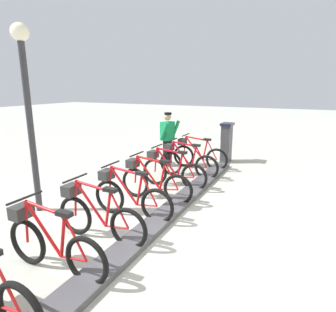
# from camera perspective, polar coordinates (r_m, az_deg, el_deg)

# --- Properties ---
(ground_plane) EXTENTS (60.00, 60.00, 0.00)m
(ground_plane) POSITION_cam_1_polar(r_m,az_deg,el_deg) (5.23, -3.29, -14.26)
(ground_plane) COLOR #ADAFA3
(dock_rail_base) EXTENTS (0.44, 9.22, 0.10)m
(dock_rail_base) POSITION_cam_1_polar(r_m,az_deg,el_deg) (5.21, -3.30, -13.78)
(dock_rail_base) COLOR #47474C
(dock_rail_base) RESTS_ON ground
(payment_kiosk) EXTENTS (0.36, 0.52, 1.28)m
(payment_kiosk) POSITION_cam_1_polar(r_m,az_deg,el_deg) (9.65, 11.40, 2.75)
(payment_kiosk) COLOR #38383D
(payment_kiosk) RESTS_ON ground
(bike_docked_0) EXTENTS (1.72, 0.54, 1.02)m
(bike_docked_0) POSITION_cam_1_polar(r_m,az_deg,el_deg) (8.78, 5.81, 0.30)
(bike_docked_0) COLOR black
(bike_docked_0) RESTS_ON ground
(bike_docked_1) EXTENTS (1.72, 0.54, 1.02)m
(bike_docked_1) POSITION_cam_1_polar(r_m,az_deg,el_deg) (7.93, 3.49, -1.11)
(bike_docked_1) COLOR black
(bike_docked_1) RESTS_ON ground
(bike_docked_2) EXTENTS (1.72, 0.54, 1.02)m
(bike_docked_2) POSITION_cam_1_polar(r_m,az_deg,el_deg) (7.11, 0.61, -2.84)
(bike_docked_2) COLOR black
(bike_docked_2) RESTS_ON ground
(bike_docked_3) EXTENTS (1.72, 0.54, 1.02)m
(bike_docked_3) POSITION_cam_1_polar(r_m,az_deg,el_deg) (6.31, -3.01, -5.02)
(bike_docked_3) COLOR black
(bike_docked_3) RESTS_ON ground
(bike_docked_4) EXTENTS (1.72, 0.54, 1.02)m
(bike_docked_4) POSITION_cam_1_polar(r_m,az_deg,el_deg) (5.56, -7.69, -7.77)
(bike_docked_4) COLOR black
(bike_docked_4) RESTS_ON ground
(bike_docked_5) EXTENTS (1.72, 0.54, 1.02)m
(bike_docked_5) POSITION_cam_1_polar(r_m,az_deg,el_deg) (4.88, -13.84, -11.25)
(bike_docked_5) COLOR black
(bike_docked_5) RESTS_ON ground
(bike_docked_6) EXTENTS (1.72, 0.54, 1.02)m
(bike_docked_6) POSITION_cam_1_polar(r_m,az_deg,el_deg) (4.28, -22.08, -15.59)
(bike_docked_6) COLOR black
(bike_docked_6) RESTS_ON ground
(worker_near_rack) EXTENTS (0.57, 0.69, 1.66)m
(worker_near_rack) POSITION_cam_1_polar(r_m,az_deg,el_deg) (8.92, -0.06, 3.73)
(worker_near_rack) COLOR white
(worker_near_rack) RESTS_ON ground
(lamp_post) EXTENTS (0.32, 0.32, 3.52)m
(lamp_post) POSITION_cam_1_polar(r_m,az_deg,el_deg) (6.04, -26.04, 11.31)
(lamp_post) COLOR #2D2D33
(lamp_post) RESTS_ON ground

